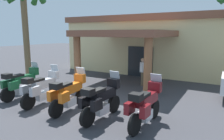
# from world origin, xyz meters

# --- Properties ---
(ground_plane) EXTENTS (80.00, 80.00, 0.00)m
(ground_plane) POSITION_xyz_m (0.00, 0.00, 0.00)
(ground_plane) COLOR #38383D
(motel_building) EXTENTS (13.33, 11.60, 4.29)m
(motel_building) POSITION_xyz_m (-0.00, 9.81, 2.18)
(motel_building) COLOR beige
(motel_building) RESTS_ON ground_plane
(motorcycle_green) EXTENTS (0.72, 2.21, 1.61)m
(motorcycle_green) POSITION_xyz_m (-2.94, -0.78, 0.70)
(motorcycle_green) COLOR black
(motorcycle_green) RESTS_ON ground_plane
(motorcycle_silver) EXTENTS (0.73, 2.21, 1.61)m
(motorcycle_silver) POSITION_xyz_m (-1.40, -0.94, 0.70)
(motorcycle_silver) COLOR black
(motorcycle_silver) RESTS_ON ground_plane
(motorcycle_orange) EXTENTS (0.73, 2.21, 1.61)m
(motorcycle_orange) POSITION_xyz_m (0.13, -0.95, 0.70)
(motorcycle_orange) COLOR black
(motorcycle_orange) RESTS_ON ground_plane
(motorcycle_black) EXTENTS (0.73, 2.21, 1.61)m
(motorcycle_black) POSITION_xyz_m (1.66, -0.99, 0.70)
(motorcycle_black) COLOR black
(motorcycle_black) RESTS_ON ground_plane
(motorcycle_maroon) EXTENTS (0.72, 2.21, 1.61)m
(motorcycle_maroon) POSITION_xyz_m (3.19, -0.72, 0.70)
(motorcycle_maroon) COLOR black
(motorcycle_maroon) RESTS_ON ground_plane
(pedestrian) EXTENTS (0.32, 0.52, 1.60)m
(pedestrian) POSITION_xyz_m (1.09, 4.26, 0.92)
(pedestrian) COLOR brown
(pedestrian) RESTS_ON ground_plane
(palm_tree_roadside) EXTENTS (2.47, 2.53, 6.00)m
(palm_tree_roadside) POSITION_xyz_m (-5.05, 1.28, 4.31)
(palm_tree_roadside) COLOR brown
(palm_tree_roadside) RESTS_ON ground_plane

